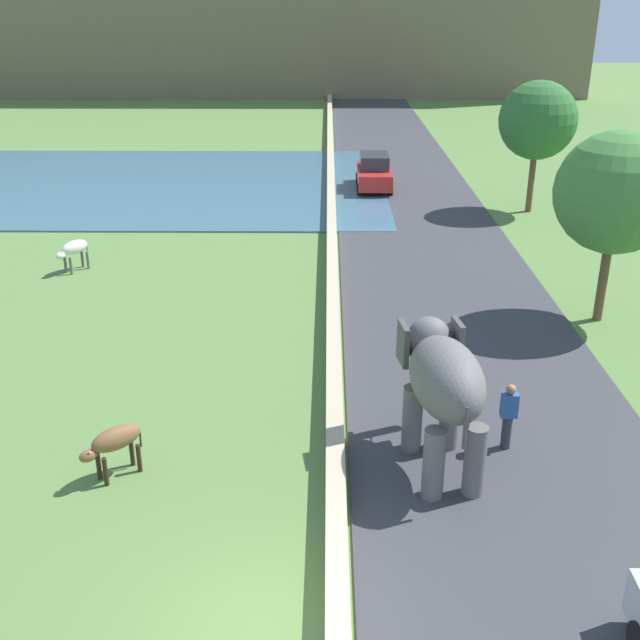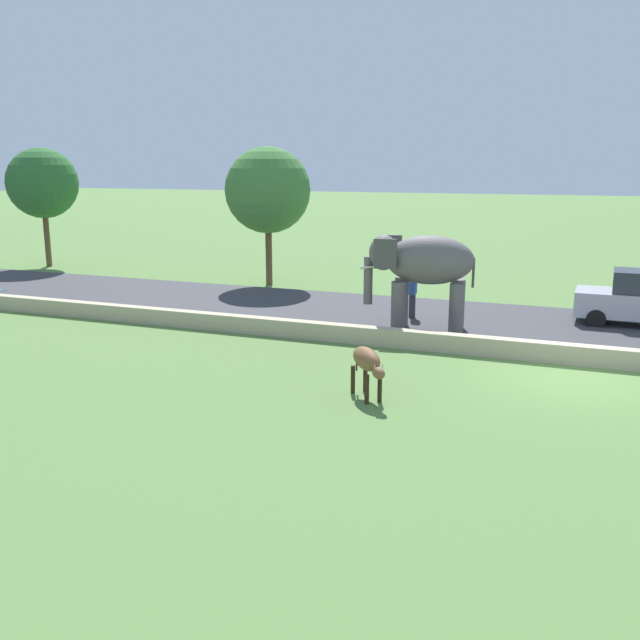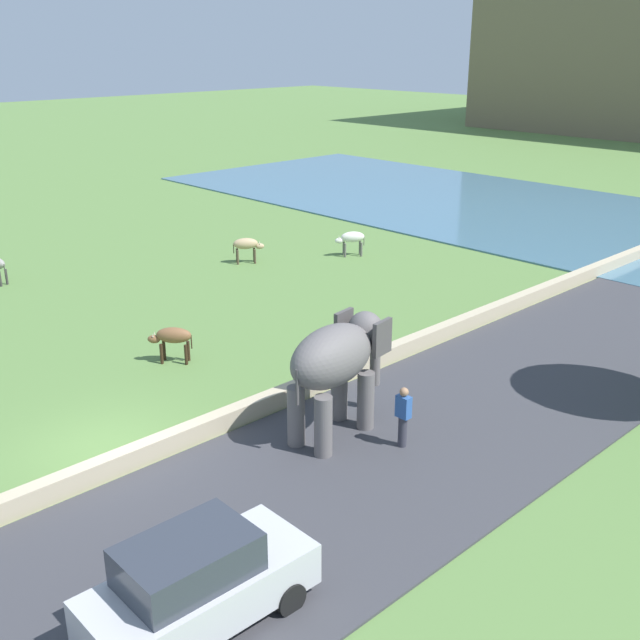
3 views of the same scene
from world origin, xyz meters
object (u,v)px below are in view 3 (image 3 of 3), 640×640
object	(u,v)px
person_beside_elephant	(403,416)
cow_brown	(172,337)
cow_tan	(247,245)
cow_white	(352,238)
elephant	(337,361)
car_silver	(197,583)

from	to	relation	value
person_beside_elephant	cow_brown	world-z (taller)	person_beside_elephant
person_beside_elephant	cow_brown	size ratio (longest dim) A/B	1.30
cow_tan	cow_brown	size ratio (longest dim) A/B	1.07
person_beside_elephant	cow_white	size ratio (longest dim) A/B	1.22
elephant	car_silver	bearing A→B (deg)	-63.85
car_silver	elephant	bearing A→B (deg)	116.15
car_silver	cow_tan	world-z (taller)	car_silver
car_silver	cow_brown	world-z (taller)	car_silver
elephant	cow_tan	distance (m)	16.28
car_silver	cow_tan	distance (m)	22.61
person_beside_elephant	car_silver	distance (m)	7.32
cow_white	person_beside_elephant	bearing A→B (deg)	-41.82
cow_tan	cow_brown	bearing A→B (deg)	-50.22
cow_tan	cow_white	distance (m)	4.87
person_beside_elephant	car_silver	xyz separation A→B (m)	(1.58, -7.14, 0.03)
elephant	cow_tan	world-z (taller)	elephant
elephant	cow_white	bearing A→B (deg)	132.90
elephant	person_beside_elephant	xyz separation A→B (m)	(1.60, 0.67, -1.16)
elephant	cow_white	xyz separation A→B (m)	(-11.60, 12.48, -1.20)
person_beside_elephant	cow_tan	bearing A→B (deg)	154.10
car_silver	cow_white	bearing A→B (deg)	127.94
cow_tan	cow_brown	xyz separation A→B (m)	(7.21, -8.66, 0.00)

